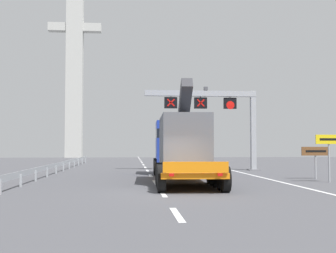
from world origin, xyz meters
The scene contains 9 objects.
ground centered at (0.00, 0.00, 0.00)m, with size 112.00×112.00×0.00m, color #4C4C51.
lane_markings centered at (-0.57, 26.55, 0.01)m, with size 0.20×67.70×0.01m.
edge_line_right centered at (6.20, 12.00, 0.01)m, with size 0.20×63.00×0.01m, color silver.
overhead_lane_gantry centered at (5.02, 15.80, 5.06)m, with size 9.25×0.90×6.71m.
heavy_haul_truck_orange centered at (1.00, 7.11, 1.99)m, with size 3.43×14.13×5.30m.
exit_sign_yellow centered at (8.72, 4.02, 1.94)m, with size 1.50×0.15×2.56m.
tourist_info_sign_brown centered at (8.99, 6.31, 1.47)m, with size 1.73×0.15×1.91m.
guardrail_left centered at (-7.16, 15.85, 0.56)m, with size 0.13×35.70×0.76m.
bridge_pylon_distant centered at (-11.58, 56.15, 18.45)m, with size 9.00×2.00×36.11m.
Camera 1 is at (-1.89, -18.20, 1.95)m, focal length 45.93 mm.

